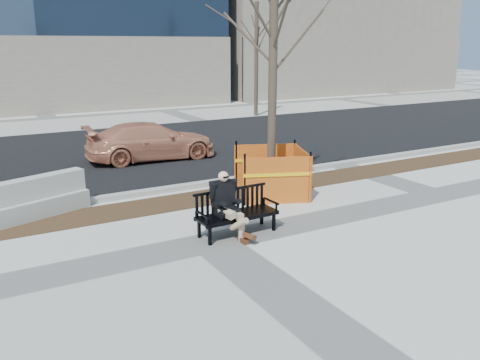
% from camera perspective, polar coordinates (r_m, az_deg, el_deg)
% --- Properties ---
extents(ground, '(120.00, 120.00, 0.00)m').
position_cam_1_polar(ground, '(9.52, -3.15, -7.05)').
color(ground, beige).
rests_on(ground, ground).
extents(mulch_strip, '(40.00, 1.20, 0.02)m').
position_cam_1_polar(mulch_strip, '(11.77, -8.75, -2.75)').
color(mulch_strip, '#47301C').
rests_on(mulch_strip, ground).
extents(asphalt_street, '(60.00, 10.40, 0.01)m').
position_cam_1_polar(asphalt_street, '(17.54, -15.96, 2.82)').
color(asphalt_street, black).
rests_on(asphalt_street, ground).
extents(curb, '(60.00, 0.25, 0.12)m').
position_cam_1_polar(curb, '(12.62, -10.29, -1.33)').
color(curb, '#9E9B93').
rests_on(curb, ground).
extents(bench, '(1.69, 0.66, 0.89)m').
position_cam_1_polar(bench, '(9.88, -0.33, -6.17)').
color(bench, black).
rests_on(bench, ground).
extents(seated_man, '(0.58, 0.94, 1.28)m').
position_cam_1_polar(seated_man, '(9.81, -1.59, -6.34)').
color(seated_man, black).
rests_on(seated_man, ground).
extents(tree_fence, '(3.18, 3.18, 6.12)m').
position_cam_1_polar(tree_fence, '(12.42, 3.53, -1.66)').
color(tree_fence, orange).
rests_on(tree_fence, ground).
extents(sedan, '(4.21, 1.90, 1.20)m').
position_cam_1_polar(sedan, '(16.43, -9.99, 2.35)').
color(sedan, tan).
rests_on(sedan, ground).
extents(jersey_barrier_left, '(3.10, 1.60, 0.88)m').
position_cam_1_polar(jersey_barrier_left, '(11.57, -23.93, -4.30)').
color(jersey_barrier_left, '#A7A59C').
rests_on(jersey_barrier_left, ground).
extents(far_tree_right, '(2.38, 2.38, 6.07)m').
position_cam_1_polar(far_tree_right, '(26.22, 1.82, 7.37)').
color(far_tree_right, '#4B3C30').
rests_on(far_tree_right, ground).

